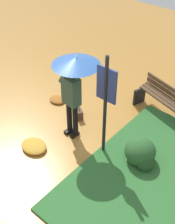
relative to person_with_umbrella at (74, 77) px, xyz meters
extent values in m
plane|color=#B27A33|center=(-0.12, -0.26, -1.55)|extent=(18.00, 18.00, 0.00)
cylinder|color=black|center=(-0.17, -0.01, -1.12)|extent=(0.12, 0.12, 0.86)
cylinder|color=black|center=(0.01, -0.01, -1.12)|extent=(0.12, 0.12, 0.86)
cube|color=black|center=(-0.17, -0.05, -1.51)|extent=(0.14, 0.23, 0.08)
cube|color=black|center=(0.01, -0.05, -1.51)|extent=(0.14, 0.23, 0.08)
cube|color=#334738|center=(-0.08, -0.01, -0.37)|extent=(0.41, 0.28, 0.64)
sphere|color=tan|center=(-0.08, -0.01, 0.09)|extent=(0.20, 0.20, 0.20)
ellipsoid|color=black|center=(-0.08, -0.01, 0.12)|extent=(0.20, 0.20, 0.15)
cylinder|color=#334738|center=(-0.29, -0.04, -0.16)|extent=(0.18, 0.13, 0.18)
cylinder|color=#334738|center=(-0.25, -0.05, -0.07)|extent=(0.24, 0.11, 0.33)
cube|color=black|center=(-0.17, -0.03, 0.07)|extent=(0.07, 0.02, 0.14)
cylinder|color=#334738|center=(0.08, -0.01, -0.13)|extent=(0.11, 0.10, 0.09)
cylinder|color=#334738|center=(0.07, 0.00, -0.04)|extent=(0.10, 0.09, 0.23)
cylinder|color=#A5A5AD|center=(0.06, 0.01, 0.27)|extent=(0.02, 0.02, 0.41)
cone|color=#264C8C|center=(0.06, 0.01, 0.37)|extent=(0.96, 0.96, 0.16)
sphere|color=#A5A5AD|center=(0.06, 0.01, 0.48)|extent=(0.02, 0.02, 0.02)
cylinder|color=black|center=(0.81, -0.01, -0.40)|extent=(0.07, 0.07, 2.30)
cube|color=navy|center=(0.81, 0.01, 0.15)|extent=(0.44, 0.04, 0.70)
cube|color=silver|center=(0.81, 0.02, 0.15)|extent=(0.38, 0.01, 0.64)
cube|color=#4C3323|center=(-0.36, 0.52, -1.43)|extent=(0.33, 0.27, 0.24)
torus|color=#4C3323|center=(-0.36, 0.52, -1.27)|extent=(0.16, 0.10, 0.18)
cube|color=black|center=(0.44, 1.97, -1.33)|extent=(0.16, 0.36, 0.44)
cube|color=#513823|center=(1.08, 1.85, -1.09)|extent=(1.37, 0.50, 0.04)
cube|color=#513823|center=(1.08, 1.97, -1.09)|extent=(1.37, 0.50, 0.04)
cube|color=#513823|center=(1.08, 2.09, -1.09)|extent=(1.37, 0.50, 0.04)
cube|color=#513823|center=(1.08, 2.14, -0.99)|extent=(1.35, 0.44, 0.10)
cube|color=#513823|center=(1.08, 2.14, -0.85)|extent=(1.35, 0.44, 0.10)
ellipsoid|color=#285628|center=(1.55, 0.24, -1.27)|extent=(0.64, 0.64, 0.57)
ellipsoid|color=#1E421E|center=(1.75, 0.15, -1.36)|extent=(0.38, 0.38, 0.38)
ellipsoid|color=#A86023|center=(-1.24, 0.65, -1.50)|extent=(0.44, 0.36, 0.10)
ellipsoid|color=gold|center=(-0.40, -0.92, -1.49)|extent=(0.60, 0.48, 0.13)
camera|label=1|loc=(3.54, -3.76, 3.18)|focal=48.62mm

